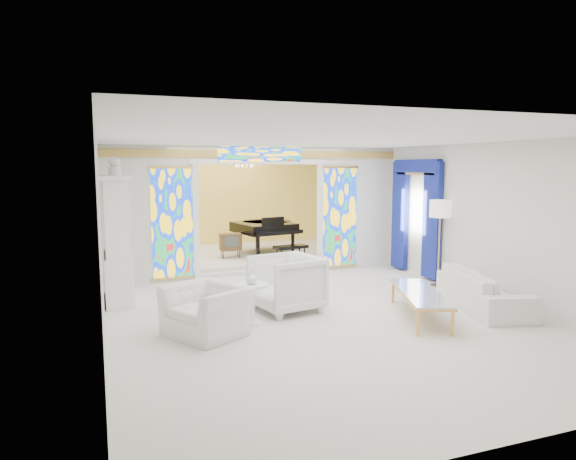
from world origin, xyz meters
name	(u,v)px	position (x,y,z in m)	size (l,w,h in m)	color
floor	(289,294)	(0.00, 0.00, 0.00)	(12.00, 12.00, 0.00)	silver
ceiling	(289,143)	(0.00, 0.00, 3.00)	(7.00, 12.00, 0.02)	white
wall_back	(222,200)	(0.00, 6.00, 1.50)	(7.00, 0.02, 3.00)	silver
wall_front	(522,285)	(0.00, -6.00, 1.50)	(7.00, 0.02, 3.00)	silver
wall_left	(101,227)	(-3.50, 0.00, 1.50)	(0.02, 12.00, 3.00)	silver
wall_right	(437,214)	(3.50, 0.00, 1.50)	(0.02, 12.00, 3.00)	silver
partition_wall	(259,205)	(0.00, 2.00, 1.65)	(7.00, 0.22, 3.00)	silver
stained_glass_left	(172,223)	(-2.03, 1.89, 1.30)	(0.90, 0.04, 2.40)	gold
stained_glass_right	(340,217)	(2.03, 1.89, 1.30)	(0.90, 0.04, 2.40)	gold
stained_glass_transom	(260,154)	(0.00, 1.89, 2.82)	(2.00, 0.04, 0.34)	gold
alcove_platform	(238,256)	(0.00, 4.10, 0.09)	(6.80, 3.80, 0.18)	silver
gold_curtain_back	(222,201)	(0.00, 5.88, 1.50)	(6.70, 0.10, 2.90)	#F7D856
chandelier	(245,166)	(0.20, 4.00, 2.55)	(0.48, 0.48, 0.30)	gold
blue_drapes	(415,208)	(3.40, 0.70, 1.58)	(0.14, 1.85, 2.65)	navy
china_cabinet	(117,240)	(-3.22, 0.60, 1.17)	(0.56, 1.46, 2.72)	white
armchair_left	(207,310)	(-2.03, -1.94, 0.37)	(1.15, 1.01, 0.75)	white
armchair_right	(286,283)	(-0.47, -1.15, 0.50)	(1.06, 1.09, 0.99)	white
sofa	(484,289)	(2.95, -2.18, 0.34)	(2.31, 0.90, 0.68)	silver
side_table	(252,298)	(-1.24, -1.63, 0.43)	(0.64, 0.64, 0.66)	white
vase	(252,277)	(-1.24, -1.63, 0.76)	(0.20, 0.20, 0.21)	silver
coffee_table	(420,294)	(1.51, -2.31, 0.42)	(1.30, 2.13, 0.45)	silver
floor_lamp	(440,213)	(3.20, -0.50, 1.57)	(0.58, 0.58, 1.84)	gold
grand_piano	(266,227)	(0.74, 3.80, 0.89)	(1.82, 2.81, 1.04)	black
tv_console	(231,242)	(-0.36, 3.43, 0.59)	(0.57, 0.41, 0.63)	brown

